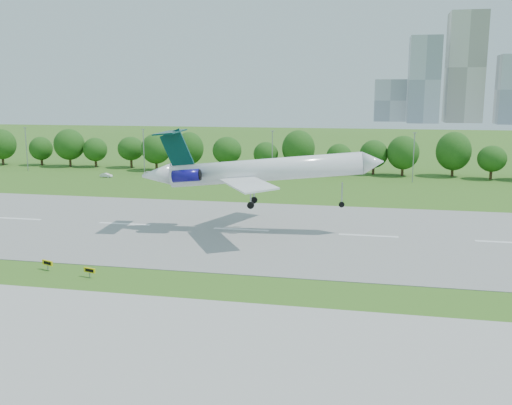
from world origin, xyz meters
name	(u,v)px	position (x,y,z in m)	size (l,w,h in m)	color
ground	(40,269)	(0.00, 0.00, 0.00)	(600.00, 600.00, 0.00)	#35641A
runway	(125,224)	(0.00, 25.00, 0.04)	(400.00, 45.00, 0.08)	gray
tree_line	(225,149)	(0.00, 92.00, 6.19)	(288.40, 8.40, 10.40)	#382314
light_poles	(207,152)	(-2.50, 82.00, 6.34)	(175.90, 0.25, 12.19)	gray
skyline	(458,81)	(100.16, 390.61, 30.46)	(127.00, 52.00, 80.00)	#B2B2B7
airliner	(253,170)	(21.99, 24.84, 9.79)	(38.27, 27.66, 12.11)	white
taxi_sign_left	(47,263)	(1.28, -0.27, 0.91)	(1.71, 0.77, 1.23)	gray
taxi_sign_right	(89,270)	(7.74, -1.86, 0.86)	(1.65, 0.62, 1.17)	gray
service_vehicle_a	(106,175)	(-27.61, 74.74, 0.54)	(1.14, 3.28, 1.08)	silver
service_vehicle_b	(151,174)	(-17.06, 79.02, 0.69)	(1.62, 4.04, 1.38)	silver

